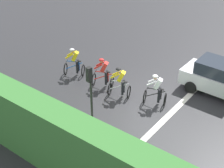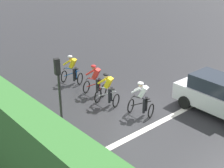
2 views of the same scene
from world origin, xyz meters
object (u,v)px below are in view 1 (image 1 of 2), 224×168
cyclist_lead (74,63)px  traffic_light_near_crossing (90,92)px  cyclist_fourth (156,90)px  cyclist_mid (120,83)px  car_white (221,79)px  cyclist_second (103,73)px

cyclist_lead → traffic_light_near_crossing: size_ratio=0.50×
cyclist_lead → cyclist_fourth: size_ratio=1.00×
cyclist_mid → cyclist_lead: bearing=86.1°
cyclist_mid → car_white: bearing=-49.6°
car_white → cyclist_mid: bearing=130.4°
cyclist_second → cyclist_fourth: (0.24, -3.10, 0.00)m
cyclist_lead → cyclist_fourth: same height
car_white → cyclist_second: bearing=120.7°
car_white → cyclist_lead: bearing=113.3°
traffic_light_near_crossing → cyclist_fourth: bearing=-15.8°
cyclist_second → cyclist_mid: (-0.26, -1.29, 0.00)m
cyclist_lead → car_white: car_white is taller
cyclist_lead → cyclist_mid: same height
cyclist_mid → car_white: (3.37, -3.96, 0.08)m
cyclist_lead → cyclist_second: bearing=-89.0°
cyclist_fourth → cyclist_mid: bearing=105.5°
cyclist_second → cyclist_fourth: size_ratio=1.00×
cyclist_second → traffic_light_near_crossing: (-3.44, -2.06, 1.43)m
cyclist_mid → cyclist_fourth: 1.89m
car_white → traffic_light_near_crossing: bearing=154.1°
cyclist_lead → cyclist_fourth: bearing=-86.9°
cyclist_lead → cyclist_mid: bearing=-93.9°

